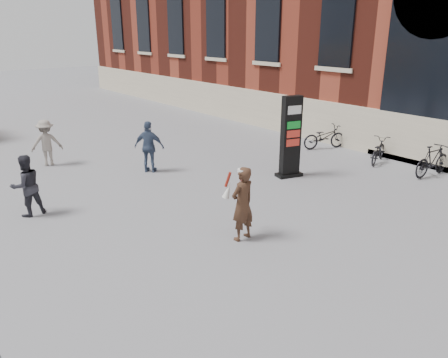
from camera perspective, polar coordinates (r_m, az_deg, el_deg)
ground at (r=10.71m, az=-1.88°, el=-7.34°), size 100.00×100.00×0.00m
info_pylon at (r=14.65m, az=8.70°, el=5.42°), size 0.95×0.64×2.72m
woman at (r=10.17m, az=2.38°, el=-3.13°), size 0.71×0.66×1.80m
pedestrian_a at (r=12.64m, az=-24.41°, el=-0.80°), size 0.88×0.72×1.67m
pedestrian_b at (r=17.12m, az=-22.18°, el=4.41°), size 1.21×0.88×1.68m
pedestrian_c at (r=15.29m, az=-9.74°, el=4.15°), size 1.02×1.08×1.79m
bike_3 at (r=16.32m, az=25.60°, el=2.19°), size 1.85×0.69×1.09m
bike_4 at (r=17.29m, az=19.47°, el=3.54°), size 1.83×1.16×0.91m
bike_6 at (r=18.68m, az=12.97°, el=5.39°), size 2.00×1.29×0.99m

